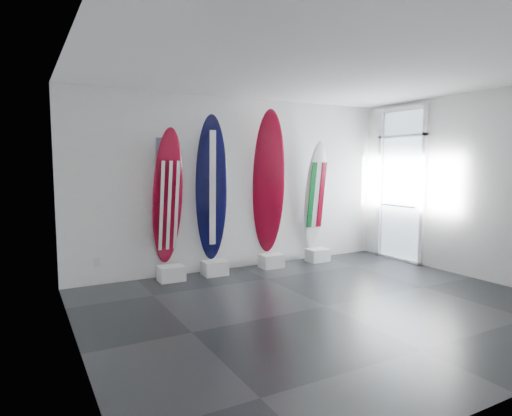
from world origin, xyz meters
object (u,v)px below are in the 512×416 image
surfboard_italy (315,195)px  surfboard_swiss (269,183)px  surfboard_usa (168,197)px  surfboard_navy (212,188)px

surfboard_italy → surfboard_swiss: bearing=-178.4°
surfboard_usa → surfboard_navy: bearing=-3.8°
surfboard_navy → surfboard_italy: (2.13, 0.00, -0.19)m
surfboard_navy → surfboard_italy: size_ratio=1.18×
surfboard_navy → surfboard_italy: surfboard_navy is taller
surfboard_swiss → surfboard_italy: size_ratio=1.26×
surfboard_swiss → surfboard_navy: bearing=-161.5°
surfboard_usa → surfboard_swiss: (1.85, 0.00, 0.19)m
surfboard_navy → surfboard_italy: bearing=5.8°
surfboard_usa → surfboard_swiss: surfboard_swiss is taller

